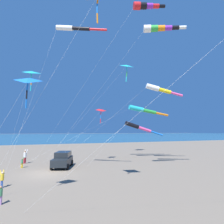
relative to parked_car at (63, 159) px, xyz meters
name	(u,v)px	position (x,y,z in m)	size (l,w,h in m)	color
ground_plane	(45,173)	(-2.76, 2.08, -0.95)	(600.00, 600.00, 0.00)	#756654
ocean_water_strip	(41,136)	(162.24, 2.08, -0.95)	(240.00, 600.00, 0.01)	#285B7A
parked_car	(63,159)	(0.00, 0.00, 0.00)	(4.66, 3.11, 1.85)	black
cooler_box	(65,162)	(2.16, -0.61, -0.74)	(0.62, 0.42, 0.42)	white
person_adult_flyer	(25,156)	(4.58, 4.53, 0.09)	(0.68, 0.66, 1.91)	#B72833
person_child_green_jacket	(22,162)	(1.30, 4.61, -0.27)	(0.40, 0.45, 1.26)	gold
person_child_grey_jacket	(0,193)	(-10.73, 4.85, -0.29)	(0.36, 0.42, 1.22)	#8E6B9E
person_bystander_far	(2,178)	(-6.87, 5.39, -0.22)	(0.47, 0.41, 1.35)	#335199
kite_windsock_blue_topmost	(159,28)	(-6.80, -9.73, 15.33)	(12.12, 14.50, 16.71)	white
kite_delta_checkered_midright	(127,66)	(7.60, -12.45, 15.89)	(4.52, 15.74, 17.40)	#1EB7C6
kite_delta_black_fish_shape	(31,73)	(7.52, 4.35, 12.68)	(1.79, 3.98, 14.14)	#1EB7C6
kite_windsock_red_high_left	(73,28)	(-4.19, -0.33, 14.79)	(3.28, 9.24, 16.30)	white
kite_delta_white_trailing	(101,110)	(2.57, -5.71, 6.55)	(4.08, 8.00, 7.84)	red
kite_windsock_rainbow_low_near	(159,89)	(-0.53, -13.96, 9.79)	(4.41, 17.75, 11.63)	white
kite_windsock_yellow_midlevel	(145,6)	(-8.14, -7.09, 16.53)	(12.40, 12.77, 17.86)	red
kite_delta_green_low_center	(28,81)	(-10.61, 3.62, 6.84)	(1.24, 4.54, 8.19)	blue
kite_windsock_teal_far_right	(139,127)	(5.51, -13.73, 4.12)	(6.65, 15.49, 6.17)	black
kite_windsock_striped_overhead	(143,110)	(2.60, -12.99, 6.88)	(3.40, 23.33, 8.61)	#1EB7C6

